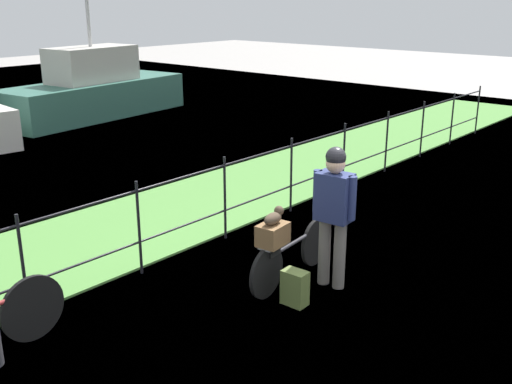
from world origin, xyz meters
TOP-DOWN VIEW (x-y plane):
  - ground_plane at (0.00, 0.00)m, footprint 60.00×60.00m
  - grass_strip at (0.00, 3.60)m, footprint 27.00×2.40m
  - iron_fence at (0.00, 2.30)m, footprint 18.04×0.04m
  - bicycle_main at (-0.45, 0.78)m, footprint 1.68×0.24m
  - wooden_crate at (-0.85, 0.74)m, footprint 0.38×0.29m
  - terrier_dog at (-0.82, 0.74)m, footprint 0.32×0.17m
  - cyclist_person at (-0.24, 0.35)m, footprint 0.30×0.54m
  - backpack_on_paving at (-0.89, 0.39)m, footprint 0.19×0.29m
  - moored_boat_near at (4.17, 11.38)m, footprint 5.73×2.42m

SIDE VIEW (x-z plane):
  - ground_plane at x=0.00m, z-range 0.00..0.00m
  - grass_strip at x=0.00m, z-range 0.00..0.03m
  - backpack_on_paving at x=-0.89m, z-range 0.00..0.40m
  - bicycle_main at x=-0.45m, z-range 0.02..0.63m
  - iron_fence at x=0.00m, z-range 0.09..1.28m
  - moored_boat_near at x=4.17m, z-range -1.05..2.49m
  - wooden_crate at x=-0.85m, z-range 0.60..0.85m
  - terrier_dog at x=-0.82m, z-range 0.84..1.02m
  - cyclist_person at x=-0.24m, z-range 0.16..1.84m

